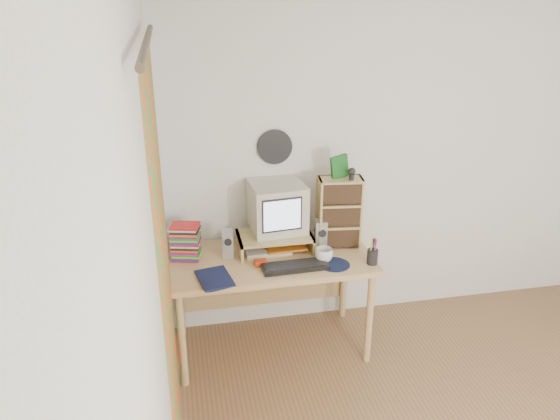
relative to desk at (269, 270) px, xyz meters
name	(u,v)px	position (x,y,z in m)	size (l,w,h in m)	color
back_wall	(396,163)	(1.03, 0.31, 0.63)	(3.50, 3.50, 0.00)	white
left_wall	(155,320)	(-0.72, -1.44, 0.63)	(3.50, 3.50, 0.00)	white
curtain	(166,281)	(-0.68, -0.96, 0.53)	(2.20, 2.20, 0.00)	#D74E1E
wall_disc	(275,147)	(0.10, 0.29, 0.81)	(0.25, 0.25, 0.02)	black
desk	(269,270)	(0.00, 0.00, 0.00)	(1.40, 0.70, 0.75)	tan
monitor_riser	(275,238)	(0.05, 0.04, 0.23)	(0.52, 0.30, 0.12)	tan
crt_monitor	(278,209)	(0.09, 0.09, 0.43)	(0.36, 0.36, 0.34)	beige
speaker_left	(228,244)	(-0.29, 0.00, 0.23)	(0.07, 0.07, 0.20)	#9E9EA2
speaker_right	(321,235)	(0.37, -0.01, 0.24)	(0.08, 0.08, 0.22)	#9E9EA2
keyboard	(295,267)	(0.13, -0.26, 0.15)	(0.44, 0.15, 0.03)	black
dvd_stack	(185,241)	(-0.57, 0.03, 0.27)	(0.19, 0.13, 0.27)	brown
cd_rack	(340,213)	(0.51, 0.02, 0.39)	(0.31, 0.16, 0.51)	tan
mug	(324,255)	(0.34, -0.20, 0.18)	(0.12, 0.12, 0.10)	white
diary	(199,280)	(-0.50, -0.32, 0.16)	(0.24, 0.18, 0.05)	#0F163A
mousepad	(334,265)	(0.40, -0.26, 0.14)	(0.21, 0.21, 0.00)	#0F1A35
pen_cup	(373,254)	(0.65, -0.29, 0.21)	(0.07, 0.07, 0.15)	black
papers	(273,247)	(0.04, 0.04, 0.16)	(0.32, 0.23, 0.04)	beige
red_box	(261,263)	(-0.09, -0.17, 0.15)	(0.08, 0.05, 0.04)	#BA3013
game_box	(339,167)	(0.50, 0.04, 0.72)	(0.12, 0.03, 0.16)	#195A1F
webcam	(352,174)	(0.57, -0.02, 0.69)	(0.05, 0.05, 0.09)	black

